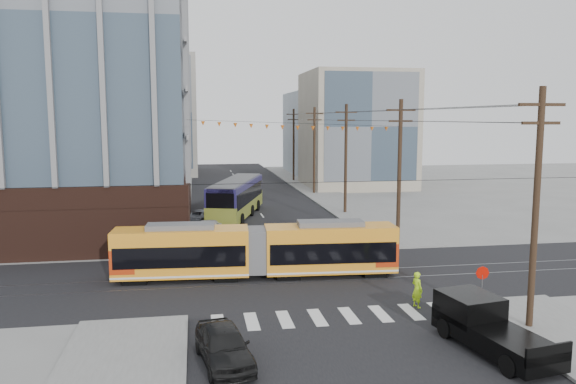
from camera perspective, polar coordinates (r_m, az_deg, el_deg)
name	(u,v)px	position (r m, az deg, el deg)	size (l,w,h in m)	color
ground	(320,297)	(30.86, 3.26, -10.65)	(160.00, 160.00, 0.00)	slate
office_building	(7,62)	(54.06, -26.69, 11.71)	(30.00, 25.00, 28.60)	#381E16
bg_bldg_nw_near	(116,123)	(81.26, -17.03, 6.76)	(18.00, 16.00, 18.00)	#8C99A5
bg_bldg_ne_near	(356,130)	(79.85, 6.93, 6.31)	(14.00, 14.00, 16.00)	gray
bg_bldg_nw_far	(150,116)	(100.86, -13.87, 7.52)	(16.00, 18.00, 20.00)	gray
bg_bldg_ne_far	(335,133)	(99.69, 4.77, 5.99)	(16.00, 16.00, 14.00)	#8C99A5
utility_pole_near	(536,211)	(27.44, 23.86, -1.75)	(0.30, 0.30, 11.00)	black
utility_pole_far	(294,145)	(86.01, 0.57, 4.78)	(0.30, 0.30, 11.00)	black
streetcar	(257,251)	(34.15, -3.19, -6.00)	(16.98, 2.39, 3.27)	orange
city_bus	(236,198)	(55.11, -5.26, -0.59)	(2.87, 13.23, 3.75)	#211C4D
pickup_truck	(495,329)	(25.21, 20.25, -12.95)	(2.10, 5.88, 2.00)	black
black_sedan	(224,345)	(22.96, -6.53, -15.19)	(1.81, 4.50, 1.53)	black
parked_car_silver	(217,237)	(42.86, -7.19, -4.59)	(1.41, 4.04, 1.33)	#A5AAAE
parked_car_white	(209,229)	(45.84, -8.05, -3.72)	(2.07, 5.10, 1.48)	silver
parked_car_grey	(202,216)	(52.69, -8.71, -2.41)	(2.02, 4.37, 1.21)	slate
pedestrian	(417,290)	(29.76, 12.98, -9.64)	(0.68, 0.45, 1.87)	#ABE619
stop_sign	(482,291)	(29.80, 19.07, -9.50)	(0.67, 0.67, 2.21)	#BF0B00
jersey_barrier	(381,233)	(46.20, 9.45, -4.10)	(0.89, 3.95, 0.79)	#5E5E5E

